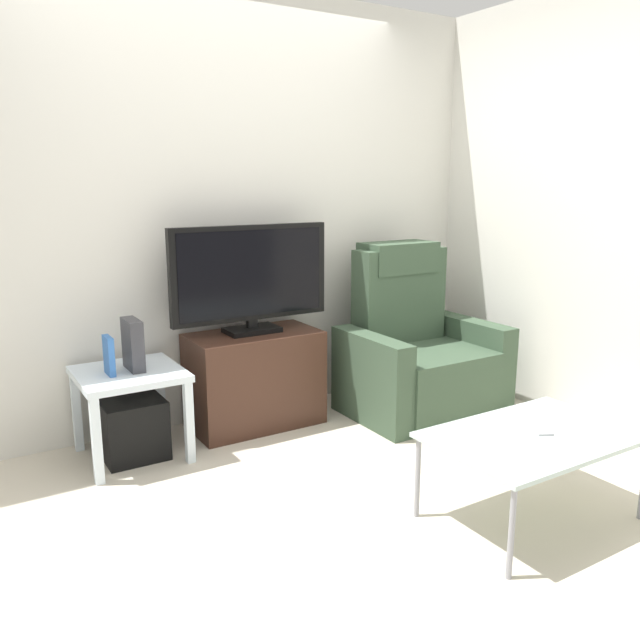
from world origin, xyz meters
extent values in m
plane|color=beige|center=(0.00, 0.00, 0.00)|extent=(6.40, 6.40, 0.00)
cube|color=silver|center=(0.00, 1.13, 1.30)|extent=(6.40, 0.06, 2.60)
cube|color=silver|center=(1.88, 0.00, 1.30)|extent=(0.06, 4.48, 2.60)
cube|color=#3D2319|center=(0.10, 0.86, 0.29)|extent=(0.78, 0.42, 0.58)
cube|color=black|center=(0.10, 0.66, 0.41)|extent=(0.72, 0.02, 0.02)
cube|color=black|center=(0.10, 0.71, 0.44)|extent=(0.34, 0.11, 0.04)
cube|color=black|center=(0.10, 0.88, 0.60)|extent=(0.32, 0.20, 0.03)
cube|color=black|center=(0.10, 0.88, 0.64)|extent=(0.06, 0.04, 0.05)
cube|color=black|center=(0.10, 0.88, 0.94)|extent=(1.00, 0.05, 0.56)
cube|color=black|center=(0.10, 0.85, 0.94)|extent=(0.92, 0.01, 0.51)
cube|color=#384C38|center=(1.14, 0.50, 0.21)|extent=(0.70, 0.72, 0.42)
cube|color=#384C38|center=(1.14, 0.77, 0.73)|extent=(0.64, 0.20, 0.62)
cube|color=#384C38|center=(1.14, 0.79, 0.98)|extent=(0.50, 0.26, 0.20)
cube|color=#384C38|center=(0.72, 0.50, 0.28)|extent=(0.14, 0.68, 0.56)
cube|color=#384C38|center=(1.56, 0.50, 0.28)|extent=(0.14, 0.68, 0.56)
cube|color=silver|center=(-0.67, 0.79, 0.47)|extent=(0.54, 0.54, 0.04)
cube|color=silver|center=(-0.91, 0.55, 0.23)|extent=(0.04, 0.04, 0.45)
cube|color=silver|center=(-0.43, 0.55, 0.23)|extent=(0.04, 0.04, 0.45)
cube|color=silver|center=(-0.91, 1.02, 0.23)|extent=(0.04, 0.04, 0.45)
cube|color=silver|center=(-0.43, 1.02, 0.23)|extent=(0.04, 0.04, 0.45)
cube|color=black|center=(-0.67, 0.79, 0.16)|extent=(0.33, 0.33, 0.33)
cube|color=#3366B2|center=(-0.77, 0.77, 0.59)|extent=(0.03, 0.13, 0.21)
cube|color=#333338|center=(-0.64, 0.80, 0.62)|extent=(0.07, 0.20, 0.27)
cube|color=#B2C6C1|center=(0.65, -0.80, 0.39)|extent=(0.90, 0.60, 0.02)
cylinder|color=gray|center=(0.23, -1.07, 0.19)|extent=(0.02, 0.02, 0.38)
cylinder|color=gray|center=(0.23, -0.53, 0.19)|extent=(0.02, 0.02, 0.38)
cylinder|color=gray|center=(1.07, -0.53, 0.19)|extent=(0.02, 0.02, 0.38)
cube|color=#B7B7BC|center=(0.71, -0.77, 0.40)|extent=(0.13, 0.17, 0.01)
camera|label=1|loc=(-1.51, -2.53, 1.48)|focal=35.86mm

